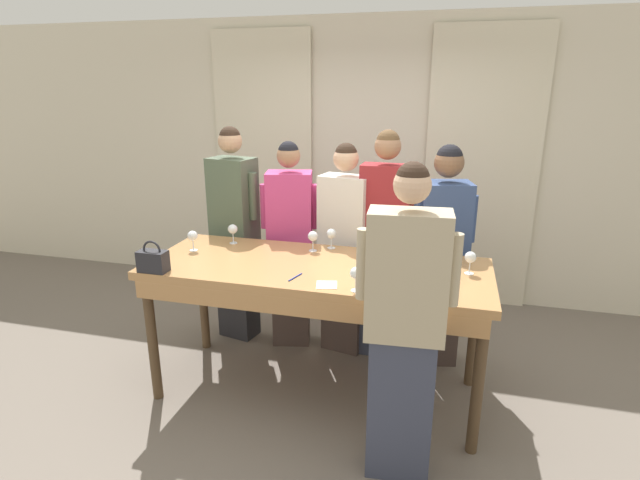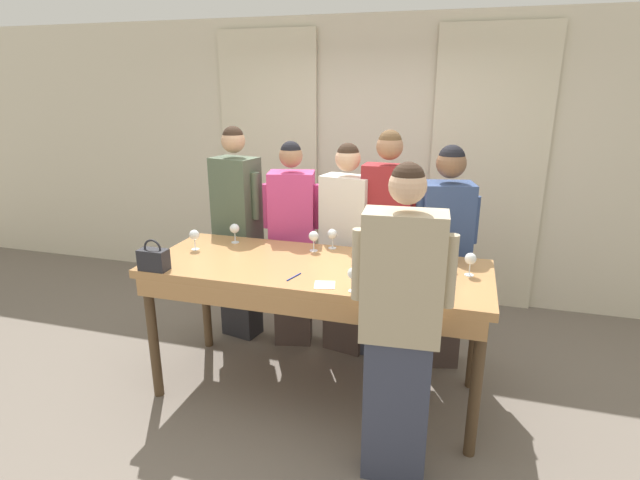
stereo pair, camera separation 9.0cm
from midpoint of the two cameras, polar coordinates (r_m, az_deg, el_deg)
ground_plane at (r=3.84m, az=0.31°, el=-16.76°), size 18.00×18.00×0.00m
wall_back at (r=5.20m, az=6.57°, el=8.92°), size 12.00×0.06×2.80m
curtain_panel_left at (r=5.45m, az=-5.31°, el=8.75°), size 1.06×0.03×2.69m
curtain_panel_right at (r=5.07m, az=18.98°, el=7.25°), size 1.06×0.03×2.69m
tasting_bar at (r=3.40m, az=0.22°, el=-4.51°), size 2.32×0.90×0.98m
wine_bottle at (r=3.50m, az=14.56°, el=-0.70°), size 0.08×0.08×0.33m
handbag at (r=3.44m, az=-17.78°, el=-2.07°), size 0.19×0.10×0.21m
wine_glass_front_left at (r=3.70m, az=2.12°, el=0.63°), size 0.07×0.07×0.15m
wine_glass_front_mid at (r=3.77m, az=-13.51°, el=0.50°), size 0.07×0.07×0.15m
wine_glass_front_right at (r=2.94m, az=4.74°, el=-3.93°), size 0.07×0.07×0.15m
wine_glass_center_left at (r=3.88m, az=-9.09°, el=1.23°), size 0.07×0.07×0.15m
wine_glass_center_mid at (r=3.47m, az=6.70°, el=-0.58°), size 0.07×0.07×0.15m
wine_glass_center_right at (r=3.33m, az=17.56°, el=-2.13°), size 0.07×0.07×0.15m
wine_glass_back_left at (r=3.64m, az=-0.02°, el=0.38°), size 0.07×0.07×0.15m
napkin at (r=3.06m, az=1.39°, el=-5.16°), size 0.15×0.15×0.00m
pen at (r=3.18m, az=-2.18°, el=-4.23°), size 0.05×0.15×0.01m
guest_olive_jacket at (r=4.30m, az=-8.77°, el=0.84°), size 0.48×0.32×1.84m
guest_pink_top at (r=4.14m, az=-2.55°, el=-0.54°), size 0.48×0.34×1.73m
guest_cream_sweater at (r=4.01m, az=3.68°, el=-0.97°), size 0.51×0.30×1.74m
guest_striped_shirt at (r=3.94m, az=8.17°, el=-0.40°), size 0.49×0.21×1.84m
guest_navy_coat at (r=3.93m, az=14.62°, el=-1.80°), size 0.48×0.35×1.75m
host_pouring at (r=2.71m, az=10.09°, el=-9.93°), size 0.53×0.24×1.81m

